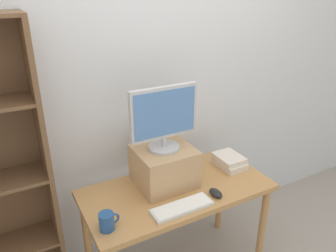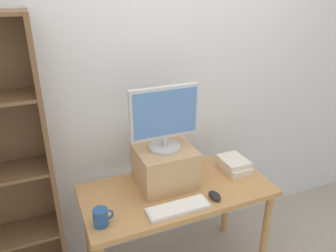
# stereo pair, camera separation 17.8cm
# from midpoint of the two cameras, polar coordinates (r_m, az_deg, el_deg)

# --- Properties ---
(back_wall) EXTENTS (7.00, 0.08, 2.60)m
(back_wall) POSITION_cam_midpoint_polar(r_m,az_deg,el_deg) (2.30, -6.34, 7.04)
(back_wall) COLOR silver
(back_wall) RESTS_ON ground_plane
(desk) EXTENTS (1.22, 0.59, 0.73)m
(desk) POSITION_cam_midpoint_polar(r_m,az_deg,el_deg) (2.21, -0.79, -12.80)
(desk) COLOR #B7844C
(desk) RESTS_ON ground_plane
(riser_box) EXTENTS (0.36, 0.34, 0.26)m
(riser_box) POSITION_cam_midpoint_polar(r_m,az_deg,el_deg) (2.14, -3.10, -7.08)
(riser_box) COLOR tan
(riser_box) RESTS_ON desk
(computer_monitor) EXTENTS (0.44, 0.20, 0.41)m
(computer_monitor) POSITION_cam_midpoint_polar(r_m,az_deg,el_deg) (1.98, -3.30, 1.47)
(computer_monitor) COLOR #B7B7BA
(computer_monitor) RESTS_ON riser_box
(keyboard) EXTENTS (0.38, 0.12, 0.02)m
(keyboard) POSITION_cam_midpoint_polar(r_m,az_deg,el_deg) (1.97, -0.22, -14.06)
(keyboard) COLOR silver
(keyboard) RESTS_ON desk
(computer_mouse) EXTENTS (0.06, 0.10, 0.04)m
(computer_mouse) POSITION_cam_midpoint_polar(r_m,az_deg,el_deg) (2.09, 5.85, -11.59)
(computer_mouse) COLOR black
(computer_mouse) RESTS_ON desk
(book_stack) EXTENTS (0.17, 0.22, 0.09)m
(book_stack) POSITION_cam_midpoint_polar(r_m,az_deg,el_deg) (2.39, 8.55, -6.11)
(book_stack) COLOR silver
(book_stack) RESTS_ON desk
(coffee_mug) EXTENTS (0.12, 0.08, 0.10)m
(coffee_mug) POSITION_cam_midpoint_polar(r_m,az_deg,el_deg) (1.86, -13.40, -15.95)
(coffee_mug) COLOR #234C84
(coffee_mug) RESTS_ON desk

